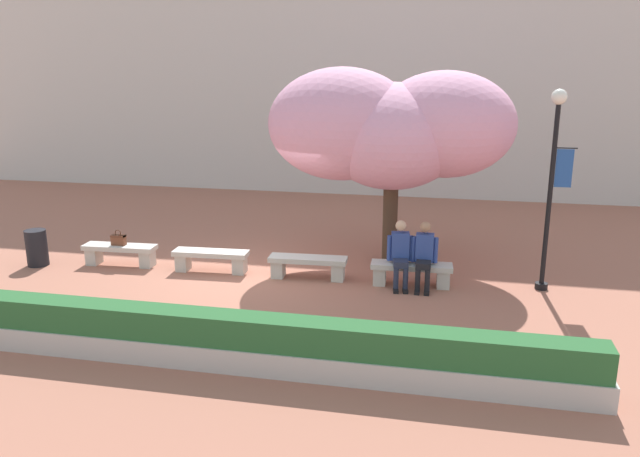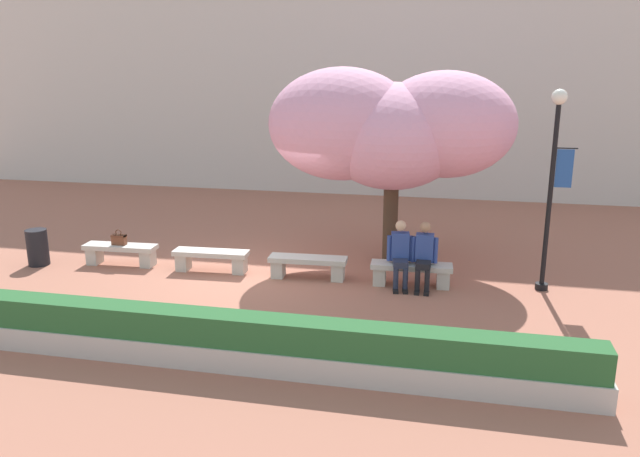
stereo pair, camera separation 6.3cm
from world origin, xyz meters
name	(u,v)px [view 2 (the right image)]	position (x,y,z in m)	size (l,w,h in m)	color
ground_plane	(259,275)	(0.00, 0.00, 0.00)	(100.00, 100.00, 0.00)	#9E604C
building_facade	(348,49)	(0.00, 10.48, 4.71)	(28.00, 4.00, 9.42)	beige
stone_bench_west_end	(121,252)	(-3.10, 0.00, 0.30)	(1.59, 0.50, 0.45)	#BCB7AD
stone_bench_near_west	(211,258)	(-1.03, 0.00, 0.30)	(1.59, 0.50, 0.45)	#BCB7AD
stone_bench_center	(308,264)	(1.03, 0.00, 0.30)	(1.59, 0.50, 0.45)	#BCB7AD
stone_bench_near_east	(411,271)	(3.10, 0.00, 0.30)	(1.59, 0.50, 0.45)	#BCB7AD
person_seated_left	(400,251)	(2.88, -0.05, 0.70)	(0.51, 0.72, 1.29)	black
person_seated_right	(424,253)	(3.33, -0.05, 0.70)	(0.51, 0.68, 1.29)	black
handbag	(119,239)	(-3.11, 0.00, 0.58)	(0.30, 0.15, 0.34)	brown
cherry_tree_main	(390,129)	(2.46, 1.51, 2.89)	(5.14, 3.04, 4.15)	#473323
lamp_post_with_banner	(553,172)	(5.58, 0.33, 2.27)	(0.54, 0.28, 3.77)	black
planter_hedge_foreground	(176,336)	(0.00, -3.94, 0.39)	(11.81, 0.50, 0.80)	#BCB7AD
trash_bin	(38,247)	(-4.84, -0.37, 0.39)	(0.44, 0.44, 0.78)	black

